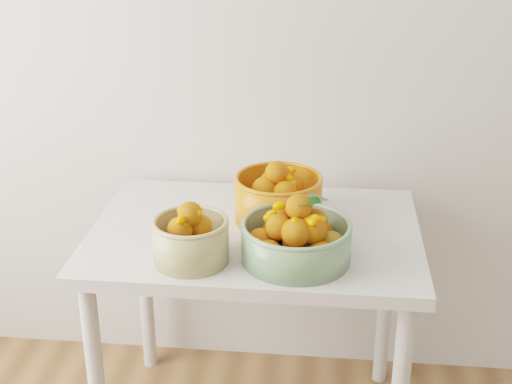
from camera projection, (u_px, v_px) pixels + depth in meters
table at (255, 257)px, 2.21m from camera, size 1.00×0.70×0.75m
bowl_cream at (190, 239)px, 1.96m from camera, size 0.28×0.28×0.18m
bowl_green at (296, 238)px, 1.97m from camera, size 0.38×0.38×0.20m
bowl_orange at (278, 197)px, 2.20m from camera, size 0.29×0.29×0.20m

